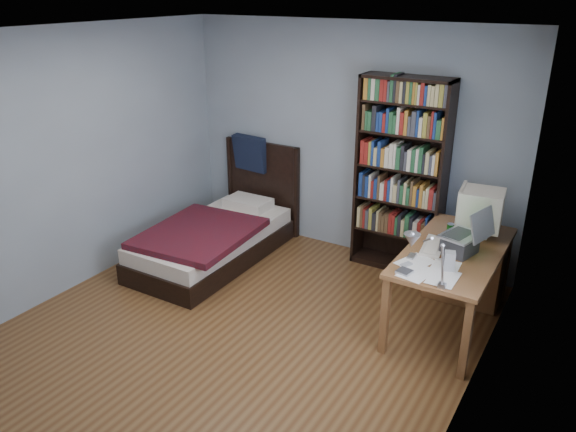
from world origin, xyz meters
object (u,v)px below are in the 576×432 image
at_px(bed, 217,235).
at_px(desk_lamp, 417,246).
at_px(speaker, 449,261).
at_px(crt_monitor, 479,209).
at_px(desk, 463,264).
at_px(laptop, 462,241).
at_px(bookshelf, 401,177).
at_px(soda_can, 450,230).
at_px(keyboard, 433,246).

bearing_deg(bed, desk_lamp, -22.23).
bearing_deg(speaker, crt_monitor, 70.88).
bearing_deg(desk, laptop, -82.00).
relative_size(desk_lamp, bookshelf, 0.28).
xyz_separation_m(desk, bookshelf, (-0.81, 0.40, 0.60)).
bearing_deg(bookshelf, bed, -155.74).
distance_m(desk, desk_lamp, 1.64).
height_order(laptop, speaker, laptop).
height_order(desk, soda_can, soda_can).
xyz_separation_m(crt_monitor, bed, (-2.65, -0.40, -0.71)).
bearing_deg(soda_can, bed, -174.36).
bearing_deg(desk, keyboard, -109.56).
xyz_separation_m(crt_monitor, bookshelf, (-0.88, 0.39, 0.04)).
relative_size(laptop, keyboard, 0.99).
relative_size(crt_monitor, bed, 0.21).
height_order(crt_monitor, bookshelf, bookshelf).
relative_size(speaker, bed, 0.08).
relative_size(keyboard, speaker, 2.57).
xyz_separation_m(desk_lamp, soda_can, (-0.11, 1.29, -0.40)).
bearing_deg(bookshelf, speaker, -54.19).
height_order(soda_can, bookshelf, bookshelf).
height_order(desk, keyboard, keyboard).
height_order(bookshelf, bed, bookshelf).
bearing_deg(soda_can, keyboard, -98.85).
relative_size(desk, laptop, 3.62).
bearing_deg(bed, bookshelf, 24.26).
height_order(laptop, desk_lamp, desk_lamp).
height_order(keyboard, bed, bed).
bearing_deg(laptop, bed, 178.77).
relative_size(keyboard, soda_can, 3.60).
height_order(desk_lamp, bed, desk_lamp).
bearing_deg(laptop, bookshelf, 135.70).
xyz_separation_m(laptop, keyboard, (-0.23, -0.02, -0.10)).
bearing_deg(keyboard, speaker, -62.94).
relative_size(desk, speaker, 9.21).
relative_size(desk_lamp, soda_can, 4.94).
xyz_separation_m(desk_lamp, speaker, (0.07, 0.64, -0.38)).
bearing_deg(soda_can, speaker, -74.57).
xyz_separation_m(desk, soda_can, (-0.12, -0.15, 0.38)).
bearing_deg(laptop, desk, 98.00).
distance_m(bookshelf, bed, 2.08).
xyz_separation_m(laptop, soda_can, (-0.18, 0.30, -0.06)).
relative_size(speaker, soda_can, 1.40).
bearing_deg(crt_monitor, laptop, -91.11).
relative_size(crt_monitor, laptop, 1.04).
distance_m(speaker, soda_can, 0.68).
bearing_deg(crt_monitor, bed, -171.38).
height_order(speaker, soda_can, speaker).
height_order(desk, speaker, speaker).
height_order(soda_can, bed, bed).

